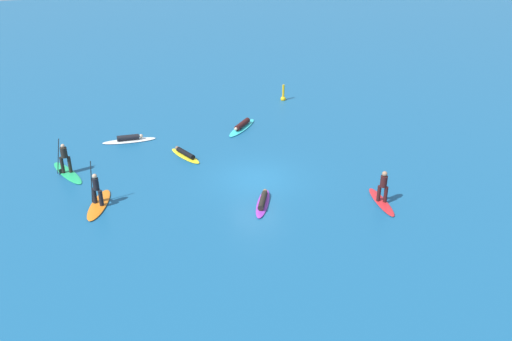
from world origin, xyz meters
TOP-DOWN VIEW (x-y plane):
  - ground_plane at (0.00, 0.00)m, footprint 120.00×120.00m
  - surfer_on_red_board at (5.10, -4.20)m, footprint 0.83×2.82m
  - surfer_on_teal_board at (1.21, 6.83)m, footprint 2.73×2.86m
  - surfer_on_purple_board at (-0.47, -2.58)m, footprint 1.71×2.72m
  - surfer_on_green_board at (-9.53, 3.65)m, footprint 1.90×3.31m
  - surfer_on_yellow_board at (-3.06, 3.83)m, footprint 1.60×2.63m
  - surfer_on_white_board at (-5.89, 6.94)m, footprint 3.22×0.88m
  - surfer_on_orange_board at (-8.09, -0.32)m, footprint 1.69×3.04m
  - marker_buoy at (5.54, 10.97)m, footprint 0.38×0.38m

SIDE VIEW (x-z plane):
  - ground_plane at x=0.00m, z-range 0.00..0.00m
  - surfer_on_yellow_board at x=-3.06m, z-range -0.05..0.32m
  - surfer_on_white_board at x=-5.89m, z-range -0.07..0.35m
  - surfer_on_purple_board at x=-0.47m, z-range -0.05..0.34m
  - surfer_on_teal_board at x=1.21m, z-range -0.07..0.37m
  - marker_buoy at x=5.54m, z-range -0.36..0.89m
  - surfer_on_orange_board at x=-8.09m, z-range -0.82..1.52m
  - surfer_on_green_board at x=-9.53m, z-range -0.57..1.49m
  - surfer_on_red_board at x=5.10m, z-range -0.39..1.34m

